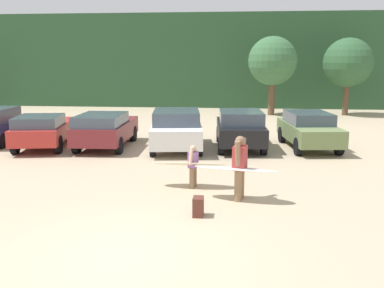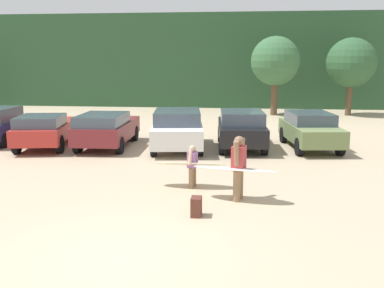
{
  "view_description": "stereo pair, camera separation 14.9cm",
  "coord_description": "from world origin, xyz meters",
  "px_view_note": "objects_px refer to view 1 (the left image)",
  "views": [
    {
      "loc": [
        2.1,
        -7.36,
        3.56
      ],
      "look_at": [
        0.73,
        6.23,
        0.93
      ],
      "focal_mm": 41.17,
      "sensor_mm": 36.0,
      "label": 1
    },
    {
      "loc": [
        2.25,
        -7.35,
        3.56
      ],
      "look_at": [
        0.73,
        6.23,
        0.93
      ],
      "focal_mm": 41.17,
      "sensor_mm": 36.0,
      "label": 2
    }
  ],
  "objects_px": {
    "parked_car_white": "(176,128)",
    "parked_car_olive_green": "(309,129)",
    "parked_car_maroon": "(105,129)",
    "person_adult": "(240,164)",
    "person_child": "(193,164)",
    "parked_car_black": "(240,128)",
    "parked_car_red": "(44,129)",
    "surfboard_white": "(236,169)",
    "surfboard_cream": "(188,164)",
    "backpack_dropped": "(198,207)"
  },
  "relations": [
    {
      "from": "person_child",
      "to": "parked_car_maroon",
      "type": "bearing_deg",
      "value": -37.79
    },
    {
      "from": "parked_car_white",
      "to": "surfboard_cream",
      "type": "relative_size",
      "value": 2.06
    },
    {
      "from": "parked_car_olive_green",
      "to": "parked_car_red",
      "type": "bearing_deg",
      "value": 87.87
    },
    {
      "from": "person_child",
      "to": "parked_car_red",
      "type": "bearing_deg",
      "value": -23.05
    },
    {
      "from": "parked_car_black",
      "to": "person_adult",
      "type": "distance_m",
      "value": 6.75
    },
    {
      "from": "person_child",
      "to": "parked_car_black",
      "type": "bearing_deg",
      "value": -88.7
    },
    {
      "from": "parked_car_black",
      "to": "person_child",
      "type": "height_order",
      "value": "parked_car_black"
    },
    {
      "from": "parked_car_red",
      "to": "person_child",
      "type": "height_order",
      "value": "parked_car_red"
    },
    {
      "from": "surfboard_cream",
      "to": "parked_car_white",
      "type": "bearing_deg",
      "value": -78.0
    },
    {
      "from": "parked_car_olive_green",
      "to": "person_child",
      "type": "height_order",
      "value": "parked_car_olive_green"
    },
    {
      "from": "person_child",
      "to": "parked_car_olive_green",
      "type": "bearing_deg",
      "value": -109.68
    },
    {
      "from": "parked_car_white",
      "to": "person_adult",
      "type": "xyz_separation_m",
      "value": [
        2.49,
        -6.35,
        0.11
      ]
    },
    {
      "from": "parked_car_white",
      "to": "parked_car_black",
      "type": "relative_size",
      "value": 1.07
    },
    {
      "from": "parked_car_maroon",
      "to": "person_child",
      "type": "xyz_separation_m",
      "value": [
        4.14,
        -5.35,
        -0.11
      ]
    },
    {
      "from": "parked_car_maroon",
      "to": "surfboard_white",
      "type": "relative_size",
      "value": 1.89
    },
    {
      "from": "parked_car_white",
      "to": "parked_car_olive_green",
      "type": "distance_m",
      "value": 5.37
    },
    {
      "from": "parked_car_maroon",
      "to": "parked_car_white",
      "type": "xyz_separation_m",
      "value": [
        2.93,
        0.02,
        0.05
      ]
    },
    {
      "from": "person_adult",
      "to": "backpack_dropped",
      "type": "height_order",
      "value": "person_adult"
    },
    {
      "from": "parked_car_white",
      "to": "parked_car_black",
      "type": "bearing_deg",
      "value": -88.49
    },
    {
      "from": "parked_car_black",
      "to": "person_child",
      "type": "xyz_separation_m",
      "value": [
        -1.35,
        -5.76,
        -0.14
      ]
    },
    {
      "from": "person_child",
      "to": "backpack_dropped",
      "type": "distance_m",
      "value": 2.38
    },
    {
      "from": "parked_car_black",
      "to": "surfboard_cream",
      "type": "distance_m",
      "value": 5.92
    },
    {
      "from": "parked_car_olive_green",
      "to": "surfboard_cream",
      "type": "relative_size",
      "value": 1.96
    },
    {
      "from": "parked_car_white",
      "to": "surfboard_white",
      "type": "relative_size",
      "value": 1.98
    },
    {
      "from": "parked_car_red",
      "to": "surfboard_white",
      "type": "bearing_deg",
      "value": -138.44
    },
    {
      "from": "parked_car_black",
      "to": "backpack_dropped",
      "type": "xyz_separation_m",
      "value": [
        -1.0,
        -8.07,
        -0.6
      ]
    },
    {
      "from": "parked_car_white",
      "to": "backpack_dropped",
      "type": "relative_size",
      "value": 9.89
    },
    {
      "from": "parked_car_red",
      "to": "parked_car_olive_green",
      "type": "xyz_separation_m",
      "value": [
        10.74,
        0.98,
        0.04
      ]
    },
    {
      "from": "parked_car_maroon",
      "to": "parked_car_black",
      "type": "xyz_separation_m",
      "value": [
        5.48,
        0.41,
        0.04
      ]
    },
    {
      "from": "parked_car_red",
      "to": "person_adult",
      "type": "bearing_deg",
      "value": -137.85
    },
    {
      "from": "person_adult",
      "to": "surfboard_cream",
      "type": "xyz_separation_m",
      "value": [
        -1.43,
        1.02,
        -0.27
      ]
    },
    {
      "from": "backpack_dropped",
      "to": "parked_car_maroon",
      "type": "bearing_deg",
      "value": 120.35
    },
    {
      "from": "parked_car_red",
      "to": "parked_car_olive_green",
      "type": "relative_size",
      "value": 1.07
    },
    {
      "from": "parked_car_maroon",
      "to": "person_adult",
      "type": "bearing_deg",
      "value": -141.19
    },
    {
      "from": "parked_car_olive_green",
      "to": "person_adult",
      "type": "xyz_separation_m",
      "value": [
        -2.83,
        -7.06,
        0.15
      ]
    },
    {
      "from": "parked_car_white",
      "to": "person_adult",
      "type": "relative_size",
      "value": 2.67
    },
    {
      "from": "person_adult",
      "to": "person_child",
      "type": "distance_m",
      "value": 1.65
    },
    {
      "from": "parked_car_red",
      "to": "surfboard_cream",
      "type": "height_order",
      "value": "parked_car_red"
    },
    {
      "from": "parked_car_white",
      "to": "parked_car_olive_green",
      "type": "relative_size",
      "value": 1.05
    },
    {
      "from": "parked_car_red",
      "to": "surfboard_white",
      "type": "height_order",
      "value": "parked_car_red"
    },
    {
      "from": "person_child",
      "to": "parked_car_white",
      "type": "bearing_deg",
      "value": -62.89
    },
    {
      "from": "parked_car_white",
      "to": "surfboard_white",
      "type": "xyz_separation_m",
      "value": [
        2.39,
        -6.4,
        -0.01
      ]
    },
    {
      "from": "parked_car_maroon",
      "to": "person_adult",
      "type": "relative_size",
      "value": 2.55
    },
    {
      "from": "parked_car_olive_green",
      "to": "surfboard_cream",
      "type": "bearing_deg",
      "value": 137.47
    },
    {
      "from": "parked_car_maroon",
      "to": "person_adult",
      "type": "height_order",
      "value": "person_adult"
    },
    {
      "from": "parked_car_black",
      "to": "person_child",
      "type": "bearing_deg",
      "value": 162.94
    },
    {
      "from": "parked_car_maroon",
      "to": "parked_car_black",
      "type": "distance_m",
      "value": 5.5
    },
    {
      "from": "parked_car_red",
      "to": "backpack_dropped",
      "type": "xyz_separation_m",
      "value": [
        6.97,
        -7.4,
        -0.53
      ]
    },
    {
      "from": "parked_car_white",
      "to": "parked_car_olive_green",
      "type": "xyz_separation_m",
      "value": [
        5.32,
        0.71,
        -0.05
      ]
    },
    {
      "from": "parked_car_olive_green",
      "to": "parked_car_white",
      "type": "bearing_deg",
      "value": 90.2
    }
  ]
}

